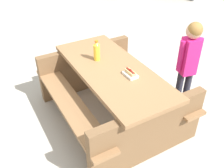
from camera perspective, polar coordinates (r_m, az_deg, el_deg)
name	(u,v)px	position (r m, az deg, el deg)	size (l,w,h in m)	color
ground_plane	(112,116)	(3.46, 0.00, -7.15)	(30.00, 30.00, 0.00)	#B7B2A8
picnic_table	(112,89)	(3.18, 0.00, -1.19)	(1.94, 1.58, 0.75)	olive
soda_bottle	(97,51)	(3.13, -3.45, 7.40)	(0.08, 0.08, 0.26)	yellow
hotdog_tray	(130,74)	(2.86, 4.14, 2.36)	(0.19, 0.13, 0.08)	white
child_in_coat	(189,57)	(3.30, 16.94, 5.90)	(0.20, 0.31, 1.25)	#262633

